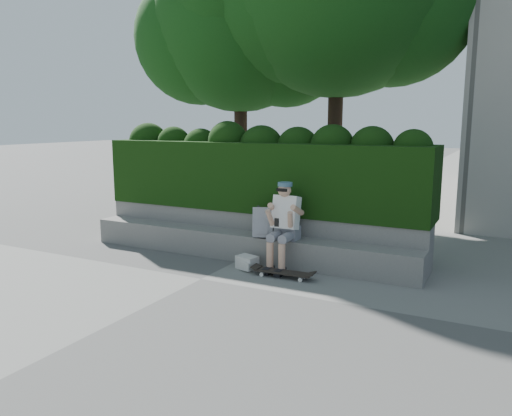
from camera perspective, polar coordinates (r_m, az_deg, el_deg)
The scene contains 9 objects.
ground at distance 7.53m, azimuth -6.27°, elevation -8.07°, with size 80.00×80.00×0.00m, color slate.
bench_ledge at distance 8.50m, azimuth -1.62°, elevation -4.35°, with size 6.00×0.45×0.45m, color gray.
planter_wall at distance 8.87m, azimuth -0.14°, elevation -2.74°, with size 6.00×0.50×0.75m, color gray.
hedge at distance 8.91m, azimuth 0.53°, elevation 3.68°, with size 6.00×1.00×1.20m, color black.
tree_right at distance 13.02m, azimuth -1.82°, elevation 20.43°, with size 4.34×4.34×6.87m.
person at distance 7.84m, azimuth 3.27°, elevation -1.62°, with size 0.40×0.76×1.38m.
skateboard at distance 7.55m, azimuth 3.10°, elevation -7.36°, with size 0.89×0.26×0.09m.
backpack_plaid at distance 8.10m, azimuth 0.81°, elevation -1.65°, with size 0.33×0.18×0.49m, color silver.
backpack_ground at distance 7.97m, azimuth -1.01°, elevation -6.22°, with size 0.32×0.23×0.21m, color silver.
Camera 1 is at (4.00, -5.95, 2.32)m, focal length 35.00 mm.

